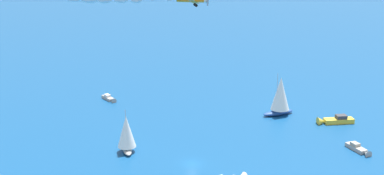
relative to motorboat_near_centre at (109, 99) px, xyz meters
name	(u,v)px	position (x,y,z in m)	size (l,w,h in m)	color
ground_plane	(192,164)	(50.63, -15.72, -0.54)	(2000.00, 2000.00, 0.00)	navy
motorboat_near_centre	(109,99)	(0.00, 0.00, 0.00)	(7.06, 3.01, 1.99)	#9E9993
motorboat_far_port	(359,149)	(74.91, 16.91, 0.05)	(7.68, 4.77, 2.18)	#9E9993
sailboat_inshore	(280,96)	(46.00, 25.52, 5.16)	(6.97, 9.97, 12.48)	#23478C
sailboat_offshore	(126,133)	(34.65, -21.56, 4.14)	(7.88, 6.33, 10.25)	#9E9993
motorboat_mid_cluster	(334,120)	(60.83, 30.03, 0.25)	(8.31, 9.52, 2.93)	gold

